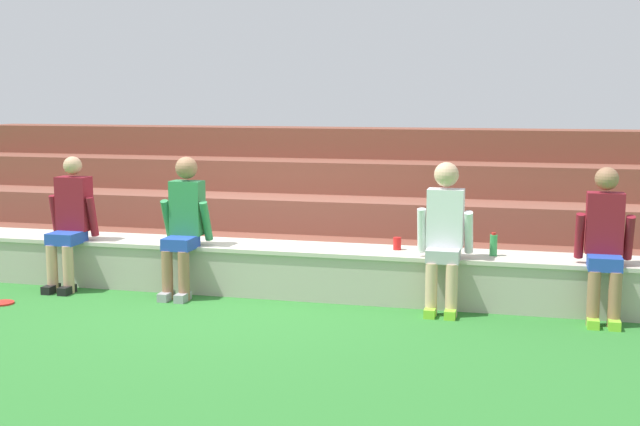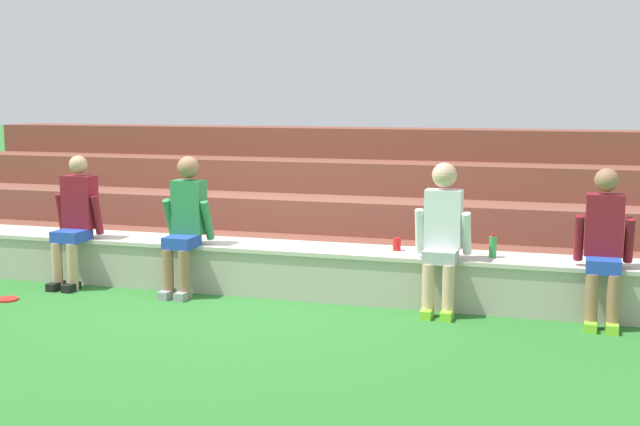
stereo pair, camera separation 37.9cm
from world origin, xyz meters
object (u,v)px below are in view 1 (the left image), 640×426
person_center (444,232)px  person_right_of_center (605,241)px  person_far_left (70,220)px  frisbee (2,303)px  plastic_cup_left_end (397,244)px  water_bottle_mid_left (493,245)px  person_left_of_center (184,222)px

person_center → person_right_of_center: person_center is taller
person_far_left → frisbee: (-0.29, -0.78, -0.71)m
person_far_left → plastic_cup_left_end: 3.38m
person_center → water_bottle_mid_left: bearing=33.1°
frisbee → water_bottle_mid_left: bearing=13.1°
person_right_of_center → plastic_cup_left_end: (-1.89, 0.33, -0.17)m
person_left_of_center → frisbee: person_left_of_center is taller
person_right_of_center → frisbee: 5.65m
water_bottle_mid_left → frisbee: water_bottle_mid_left is taller
person_center → frisbee: bearing=-169.3°
person_center → frisbee: person_center is taller
person_right_of_center → plastic_cup_left_end: bearing=170.0°
person_left_of_center → water_bottle_mid_left: size_ratio=6.24×
water_bottle_mid_left → frisbee: size_ratio=1.00×
person_far_left → water_bottle_mid_left: person_far_left is taller
person_far_left → person_right_of_center: size_ratio=1.00×
person_far_left → person_left_of_center: size_ratio=0.99×
plastic_cup_left_end → person_center: bearing=-36.3°
frisbee → person_left_of_center: bearing=27.1°
person_left_of_center → frisbee: 1.89m
person_center → person_right_of_center: size_ratio=1.01×
person_left_of_center → person_right_of_center: person_left_of_center is taller
person_left_of_center → water_bottle_mid_left: person_left_of_center is taller
person_left_of_center → plastic_cup_left_end: (2.09, 0.35, -0.18)m
person_far_left → water_bottle_mid_left: 4.29m
person_left_of_center → plastic_cup_left_end: bearing=9.4°
person_far_left → plastic_cup_left_end: person_far_left is taller
person_right_of_center → water_bottle_mid_left: (-0.97, 0.25, -0.13)m
person_far_left → person_center: size_ratio=0.99×
water_bottle_mid_left → frisbee: bearing=-166.9°
person_right_of_center → frisbee: size_ratio=6.17×
person_left_of_center → person_center: size_ratio=1.00×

